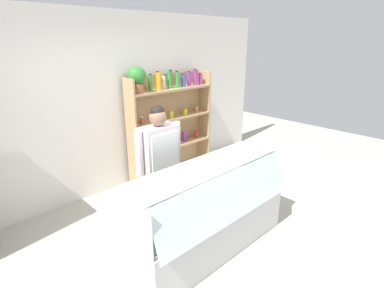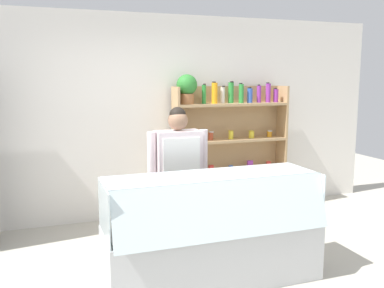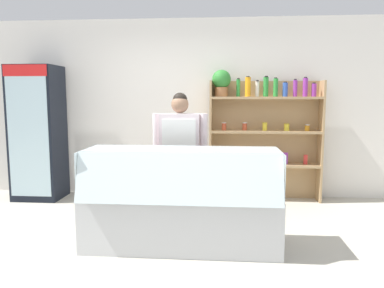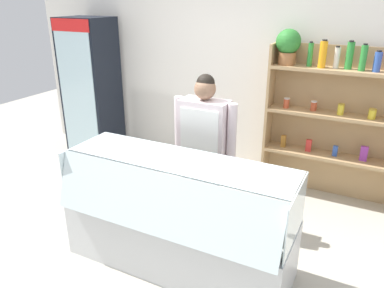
# 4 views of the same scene
# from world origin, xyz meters

# --- Properties ---
(ground_plane) EXTENTS (12.00, 12.00, 0.00)m
(ground_plane) POSITION_xyz_m (0.00, 0.00, 0.00)
(ground_plane) COLOR #B7B2A3
(back_wall) EXTENTS (6.80, 0.10, 2.70)m
(back_wall) POSITION_xyz_m (0.00, 2.04, 1.35)
(back_wall) COLOR white
(back_wall) RESTS_ON ground
(drinks_fridge) EXTENTS (0.68, 0.58, 1.98)m
(drinks_fridge) POSITION_xyz_m (-2.28, 1.60, 0.99)
(drinks_fridge) COLOR black
(drinks_fridge) RESTS_ON ground
(shelving_unit) EXTENTS (1.63, 0.29, 1.92)m
(shelving_unit) POSITION_xyz_m (1.00, 1.81, 1.09)
(shelving_unit) COLOR tan
(shelving_unit) RESTS_ON ground
(deli_display_case) EXTENTS (1.98, 0.72, 1.01)m
(deli_display_case) POSITION_xyz_m (0.05, -0.08, 0.31)
(deli_display_case) COLOR silver
(deli_display_case) RESTS_ON ground
(shop_clerk) EXTENTS (0.66, 0.25, 1.58)m
(shop_clerk) POSITION_xyz_m (-0.04, 0.65, 0.93)
(shop_clerk) COLOR #383D51
(shop_clerk) RESTS_ON ground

